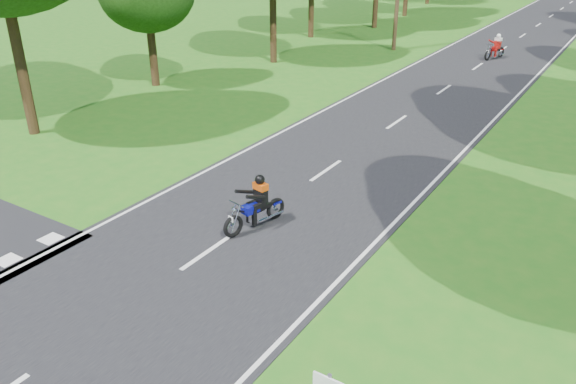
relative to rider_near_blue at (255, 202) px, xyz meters
The scene contains 5 objects.
ground 3.70m from the rider_near_blue, 94.29° to the right, with size 160.00×160.00×0.00m, color #216316.
main_road 46.39m from the rider_near_blue, 90.33° to the left, with size 7.00×140.00×0.02m, color black.
road_markings 44.52m from the rider_near_blue, 90.52° to the left, with size 7.40×140.00×0.01m.
rider_near_blue is the anchor object (origin of this frame).
rider_far_red 25.01m from the rider_near_blue, 90.06° to the left, with size 0.59×1.77×1.47m, color #AF0D0D, non-canonical shape.
Camera 1 is at (8.01, -6.98, 7.24)m, focal length 35.00 mm.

